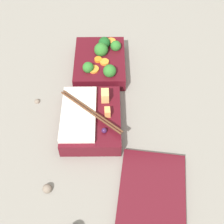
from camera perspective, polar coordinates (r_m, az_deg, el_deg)
name	(u,v)px	position (r m, az deg, el deg)	size (l,w,h in m)	color
ground_plane	(96,94)	(0.90, -2.91, 3.32)	(3.00, 3.00, 0.00)	gray
bento_tray_vegetable	(101,61)	(0.96, -2.11, 9.24)	(0.20, 0.15, 0.07)	#510F19
bento_tray_rice	(90,118)	(0.82, -4.02, -1.18)	(0.20, 0.16, 0.07)	#510F19
bento_lid	(152,191)	(0.73, 7.34, -14.05)	(0.20, 0.15, 0.01)	#510F19
pebble_1	(37,101)	(0.91, -13.54, 2.01)	(0.02, 0.02, 0.02)	#7A6B5B
pebble_2	(47,189)	(0.75, -11.73, -13.55)	(0.02, 0.02, 0.02)	#7A6B5B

